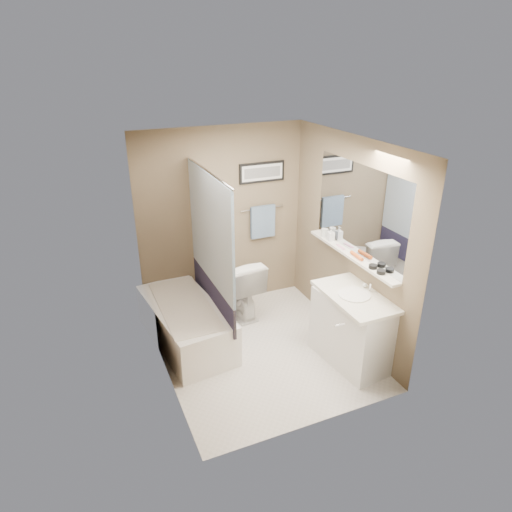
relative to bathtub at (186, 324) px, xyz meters
name	(u,v)px	position (x,y,z in m)	size (l,w,h in m)	color
ground	(261,350)	(0.75, -0.52, -0.25)	(2.50, 2.50, 0.00)	silver
ceiling	(262,145)	(0.75, -0.52, 2.13)	(2.20, 2.50, 0.04)	silver
wall_back	(223,221)	(0.75, 0.71, 0.95)	(2.20, 0.04, 2.40)	brown
wall_front	(321,313)	(0.75, -1.75, 0.95)	(2.20, 0.04, 2.40)	brown
wall_left	(161,275)	(-0.33, -0.52, 0.95)	(0.04, 2.50, 2.40)	brown
wall_right	(347,242)	(1.83, -0.52, 0.95)	(0.04, 2.50, 2.40)	brown
tile_surround	(151,273)	(-0.34, -0.02, 0.75)	(0.02, 1.55, 2.00)	beige
curtain_rod	(208,171)	(0.35, -0.02, 1.80)	(0.02, 0.02, 1.55)	silver
curtain_upper	(210,229)	(0.35, -0.02, 1.15)	(0.03, 1.45, 1.28)	silver
curtain_lower	(213,294)	(0.35, -0.02, 0.33)	(0.03, 1.45, 0.36)	#262240
mirror	(359,211)	(1.84, -0.67, 1.37)	(0.02, 1.60, 1.00)	silver
shelf	(351,255)	(1.79, -0.67, 0.85)	(0.12, 1.60, 0.03)	silver
towel_bar	(262,208)	(1.30, 0.70, 1.05)	(0.02, 0.02, 0.60)	silver
towel	(263,222)	(1.30, 0.68, 0.87)	(0.34, 0.05, 0.44)	#8CADCC
art_frame	(262,172)	(1.30, 0.72, 1.53)	(0.62, 0.03, 0.26)	black
art_mat	(262,172)	(1.30, 0.70, 1.53)	(0.56, 0.00, 0.20)	white
art_image	(262,173)	(1.30, 0.70, 1.53)	(0.50, 0.00, 0.13)	#595959
door	(374,320)	(1.30, -1.76, 0.75)	(0.80, 0.02, 2.00)	silver
door_handle	(339,325)	(0.97, -1.71, 0.75)	(0.02, 0.02, 0.10)	silver
bathtub	(186,324)	(0.00, 0.00, 0.00)	(0.70, 1.50, 0.50)	white
tub_rim	(184,305)	(0.00, 0.00, 0.25)	(0.56, 1.36, 0.02)	silver
toilet	(238,286)	(0.82, 0.37, 0.15)	(0.45, 0.79, 0.81)	white
vanity	(352,330)	(1.60, -1.08, 0.15)	(0.50, 0.90, 0.80)	white
countertop	(355,297)	(1.59, -1.08, 0.57)	(0.54, 0.96, 0.04)	silver
sink_basin	(354,294)	(1.58, -1.08, 0.60)	(0.34, 0.34, 0.01)	white
faucet_spout	(370,287)	(1.78, -1.08, 0.64)	(0.02, 0.02, 0.10)	silver
faucet_knob	(365,285)	(1.78, -0.98, 0.62)	(0.05, 0.05, 0.05)	white
candle_bowl_near	(381,272)	(1.79, -1.21, 0.89)	(0.09, 0.09, 0.04)	black
candle_bowl_far	(373,267)	(1.79, -1.07, 0.89)	(0.09, 0.09, 0.04)	black
hair_brush_front	(357,256)	(1.79, -0.78, 0.89)	(0.04, 0.04, 0.22)	#CF531D
pink_comb	(341,247)	(1.79, -0.46, 0.87)	(0.03, 0.16, 0.01)	pink
glass_jar	(325,233)	(1.79, -0.09, 0.92)	(0.08, 0.08, 0.10)	silver
soap_bottle	(331,234)	(1.79, -0.24, 0.95)	(0.07, 0.07, 0.16)	#999999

